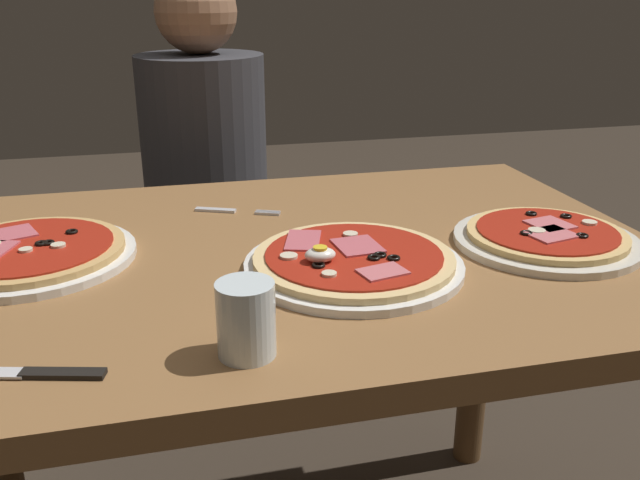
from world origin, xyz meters
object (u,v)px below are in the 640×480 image
(dining_table, at_px, (279,318))
(pizza_across_right, at_px, (29,253))
(fork, at_px, (231,211))
(pizza_foreground, at_px, (353,261))
(pizza_across_left, at_px, (546,237))
(diner_person, at_px, (208,215))
(knife, at_px, (27,373))
(water_glass_near, at_px, (246,324))

(dining_table, bearing_deg, pizza_across_right, 173.06)
(pizza_across_right, distance_m, fork, 0.36)
(pizza_foreground, distance_m, fork, 0.34)
(pizza_foreground, relative_size, pizza_across_left, 1.10)
(pizza_foreground, height_order, diner_person, diner_person)
(pizza_across_left, height_order, fork, pizza_across_left)
(dining_table, distance_m, knife, 0.46)
(dining_table, relative_size, water_glass_near, 13.88)
(pizza_across_left, bearing_deg, fork, 149.04)
(pizza_foreground, bearing_deg, fork, 114.87)
(pizza_across_left, relative_size, diner_person, 0.25)
(pizza_foreground, height_order, water_glass_near, water_glass_near)
(diner_person, bearing_deg, fork, 90.02)
(dining_table, height_order, fork, fork)
(pizza_foreground, bearing_deg, pizza_across_right, 162.28)
(pizza_across_right, height_order, fork, pizza_across_right)
(dining_table, height_order, pizza_across_right, pizza_across_right)
(water_glass_near, bearing_deg, pizza_across_left, 24.12)
(pizza_foreground, distance_m, knife, 0.46)
(dining_table, bearing_deg, pizza_foreground, -47.75)
(pizza_across_right, distance_m, water_glass_near, 0.45)
(dining_table, relative_size, knife, 6.25)
(fork, height_order, diner_person, diner_person)
(dining_table, xyz_separation_m, fork, (-0.05, 0.20, 0.12))
(knife, bearing_deg, fork, 61.13)
(pizza_foreground, bearing_deg, pizza_across_left, 4.29)
(diner_person, bearing_deg, water_glass_near, 87.82)
(knife, distance_m, diner_person, 1.13)
(pizza_foreground, relative_size, knife, 1.65)
(pizza_across_right, relative_size, diner_person, 0.26)
(pizza_across_left, relative_size, pizza_across_right, 0.93)
(pizza_across_right, distance_m, diner_person, 0.83)
(dining_table, height_order, pizza_foreground, pizza_foreground)
(pizza_foreground, relative_size, pizza_across_right, 1.02)
(pizza_across_right, xyz_separation_m, knife, (0.05, -0.34, -0.01))
(water_glass_near, height_order, fork, water_glass_near)
(fork, relative_size, knife, 0.78)
(pizza_across_right, xyz_separation_m, diner_person, (0.32, 0.73, -0.21))
(pizza_foreground, height_order, knife, pizza_foreground)
(fork, bearing_deg, pizza_across_right, -153.75)
(dining_table, relative_size, pizza_across_left, 4.17)
(dining_table, xyz_separation_m, pizza_across_right, (-0.37, 0.04, 0.13))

